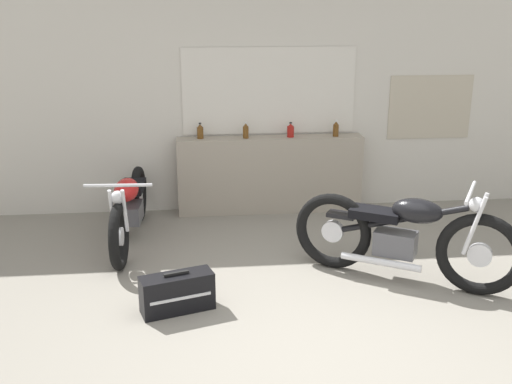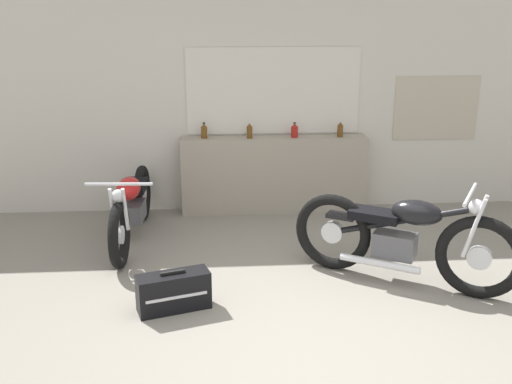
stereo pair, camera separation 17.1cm
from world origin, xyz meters
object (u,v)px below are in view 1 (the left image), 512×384
object	(u,v)px
bottle_leftmost	(200,132)
bottle_center	(291,130)
hard_case_black	(177,293)
motorcycle_black	(403,236)
bottle_right_center	(336,129)
motorcycle_red	(129,207)
bottle_left_center	(246,131)

from	to	relation	value
bottle_leftmost	bottle_center	size ratio (longest dim) A/B	1.05
hard_case_black	motorcycle_black	bearing A→B (deg)	10.43
bottle_leftmost	bottle_right_center	world-z (taller)	bottle_right_center
motorcycle_red	bottle_left_center	bearing A→B (deg)	32.54
hard_case_black	bottle_right_center	bearing A→B (deg)	52.11
bottle_center	motorcycle_black	world-z (taller)	bottle_center
bottle_right_center	motorcycle_black	size ratio (longest dim) A/B	0.11
bottle_right_center	motorcycle_red	world-z (taller)	bottle_right_center
bottle_leftmost	bottle_right_center	size ratio (longest dim) A/B	0.95
bottle_right_center	hard_case_black	distance (m)	3.11
bottle_right_center	bottle_left_center	bearing A→B (deg)	179.66
bottle_left_center	bottle_center	size ratio (longest dim) A/B	1.08
motorcycle_red	hard_case_black	distance (m)	1.64
bottle_left_center	bottle_right_center	world-z (taller)	bottle_right_center
bottle_left_center	bottle_right_center	bearing A→B (deg)	-0.34
bottle_leftmost	bottle_left_center	world-z (taller)	bottle_left_center
bottle_center	hard_case_black	bearing A→B (deg)	-118.67
bottle_center	motorcycle_red	world-z (taller)	bottle_center
bottle_center	hard_case_black	world-z (taller)	bottle_center
bottle_left_center	motorcycle_black	size ratio (longest dim) A/B	0.11
bottle_leftmost	motorcycle_red	size ratio (longest dim) A/B	0.09
motorcycle_black	bottle_leftmost	bearing A→B (deg)	131.10
motorcycle_red	hard_case_black	bearing A→B (deg)	-71.19
bottle_leftmost	motorcycle_black	bearing A→B (deg)	-48.90
bottle_right_center	bottle_leftmost	bearing A→B (deg)	178.52
bottle_left_center	hard_case_black	distance (m)	2.63
bottle_leftmost	motorcycle_red	bearing A→B (deg)	-131.66
bottle_center	motorcycle_red	xyz separation A→B (m)	(-1.82, -0.83, -0.60)
motorcycle_black	bottle_left_center	bearing A→B (deg)	121.92
bottle_center	bottle_right_center	distance (m)	0.54
bottle_center	motorcycle_red	bearing A→B (deg)	-155.44
bottle_center	bottle_right_center	bearing A→B (deg)	-1.43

